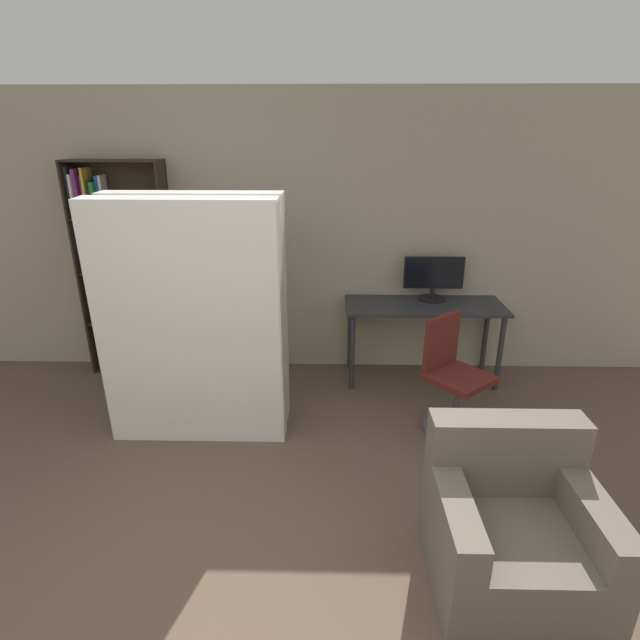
# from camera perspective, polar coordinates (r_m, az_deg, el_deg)

# --- Properties ---
(wall_back) EXTENTS (8.00, 0.06, 2.70)m
(wall_back) POSITION_cam_1_polar(r_m,az_deg,el_deg) (4.94, -5.50, 9.43)
(wall_back) COLOR tan
(wall_back) RESTS_ON ground
(desk) EXTENTS (1.49, 0.58, 0.78)m
(desk) POSITION_cam_1_polar(r_m,az_deg,el_deg) (4.86, 11.78, 0.64)
(desk) COLOR #2D2D33
(desk) RESTS_ON ground
(monitor) EXTENTS (0.57, 0.26, 0.43)m
(monitor) POSITION_cam_1_polar(r_m,az_deg,el_deg) (4.91, 12.86, 4.83)
(monitor) COLOR black
(monitor) RESTS_ON desk
(office_chair) EXTENTS (0.62, 0.62, 0.95)m
(office_chair) POSITION_cam_1_polar(r_m,az_deg,el_deg) (4.22, 14.90, -7.16)
(office_chair) COLOR #4C4C51
(office_chair) RESTS_ON ground
(bookshelf) EXTENTS (0.88, 0.28, 2.08)m
(bookshelf) POSITION_cam_1_polar(r_m,az_deg,el_deg) (5.29, -22.21, 4.99)
(bookshelf) COLOR #2D2319
(bookshelf) RESTS_ON ground
(mattress_near) EXTENTS (1.37, 0.25, 1.90)m
(mattress_near) POSITION_cam_1_polar(r_m,az_deg,el_deg) (3.82, -14.51, -0.80)
(mattress_near) COLOR silver
(mattress_near) RESTS_ON ground
(mattress_far) EXTENTS (1.37, 0.22, 1.90)m
(mattress_far) POSITION_cam_1_polar(r_m,az_deg,el_deg) (4.12, -13.34, 0.86)
(mattress_far) COLOR silver
(mattress_far) RESTS_ON ground
(armchair) EXTENTS (0.85, 0.80, 0.85)m
(armchair) POSITION_cam_1_polar(r_m,az_deg,el_deg) (3.07, 21.09, -21.28)
(armchair) COLOR #665B4C
(armchair) RESTS_ON ground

